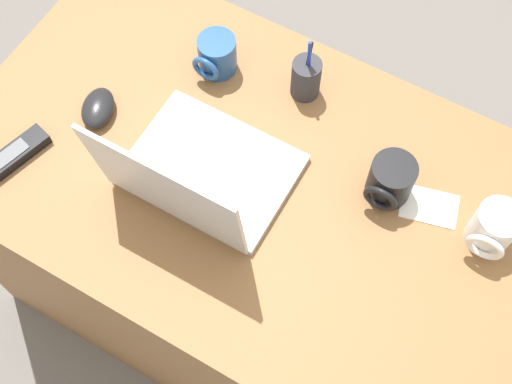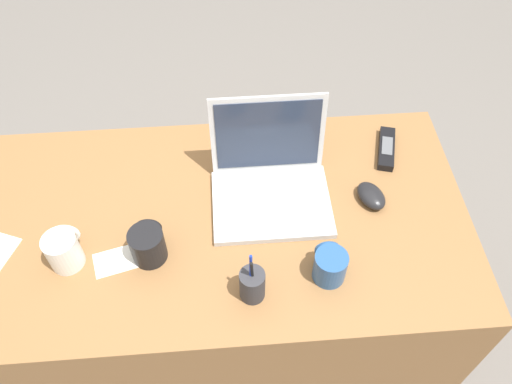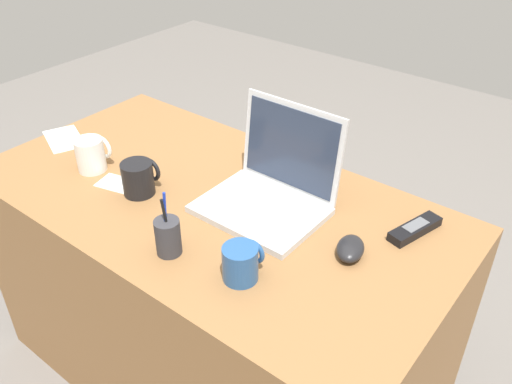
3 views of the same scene
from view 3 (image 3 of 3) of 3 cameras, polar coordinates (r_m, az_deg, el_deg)
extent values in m
plane|color=slate|center=(2.02, -3.83, -18.17)|extent=(6.00, 6.00, 0.00)
cube|color=olive|center=(1.74, -4.28, -10.66)|extent=(1.37, 0.72, 0.74)
cube|color=silver|center=(1.44, 0.40, -1.93)|extent=(0.32, 0.24, 0.02)
cube|color=silver|center=(1.45, 0.92, -1.20)|extent=(0.26, 0.12, 0.00)
cube|color=silver|center=(1.39, -1.48, -2.99)|extent=(0.09, 0.05, 0.00)
cube|color=silver|center=(1.46, 3.75, 4.72)|extent=(0.31, 0.04, 0.25)
cube|color=#283347|center=(1.46, 3.63, 4.67)|extent=(0.28, 0.03, 0.22)
ellipsoid|color=black|center=(1.32, 9.87, -5.86)|extent=(0.10, 0.12, 0.04)
cylinder|color=#26518C|center=(1.22, -1.67, -7.50)|extent=(0.08, 0.08, 0.09)
torus|color=#26518C|center=(1.24, -0.29, -6.25)|extent=(0.06, 0.01, 0.06)
cylinder|color=white|center=(1.67, -16.98, 3.73)|extent=(0.08, 0.08, 0.10)
torus|color=white|center=(1.70, -15.74, 4.53)|extent=(0.07, 0.01, 0.07)
cylinder|color=black|center=(1.53, -12.29, 1.39)|extent=(0.09, 0.09, 0.10)
torus|color=black|center=(1.55, -10.94, 2.32)|extent=(0.07, 0.01, 0.07)
cube|color=black|center=(1.42, 16.33, -3.74)|extent=(0.08, 0.17, 0.02)
cube|color=#595B60|center=(1.42, 16.42, -3.32)|extent=(0.05, 0.08, 0.00)
cylinder|color=#333338|center=(1.30, -9.21, -4.67)|extent=(0.06, 0.06, 0.09)
cylinder|color=#1933B2|center=(1.28, -9.48, -2.94)|extent=(0.01, 0.02, 0.15)
cylinder|color=black|center=(1.28, -9.37, -3.25)|extent=(0.01, 0.02, 0.14)
cube|color=white|center=(1.61, -14.37, 0.86)|extent=(0.13, 0.10, 0.00)
cube|color=white|center=(1.90, -19.48, 5.28)|extent=(0.20, 0.16, 0.00)
camera|label=1|loc=(1.85, 0.84, 45.11)|focal=48.27mm
camera|label=2|loc=(0.88, -63.54, 40.24)|focal=36.89mm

